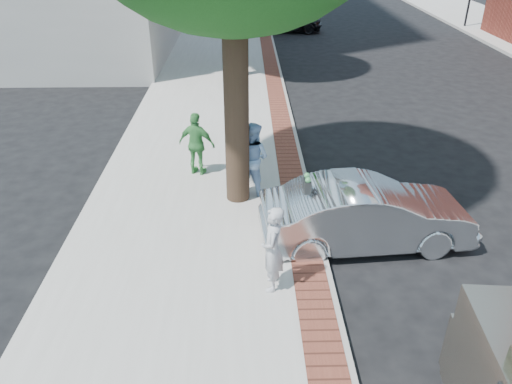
{
  "coord_description": "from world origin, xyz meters",
  "views": [
    {
      "loc": [
        -0.42,
        -7.99,
        5.75
      ],
      "look_at": [
        -0.23,
        0.24,
        1.2
      ],
      "focal_mm": 35.0,
      "sensor_mm": 36.0,
      "label": 1
    }
  ],
  "objects_px": {
    "person_gray": "(273,249)",
    "person_green": "(197,144)",
    "sedan_silver": "(367,214)",
    "bg_car": "(283,18)",
    "parking_meter": "(307,195)",
    "person_officer": "(253,158)"
  },
  "relations": [
    {
      "from": "person_gray",
      "to": "person_green",
      "type": "relative_size",
      "value": 0.99
    },
    {
      "from": "sedan_silver",
      "to": "bg_car",
      "type": "relative_size",
      "value": 0.94
    },
    {
      "from": "parking_meter",
      "to": "person_officer",
      "type": "height_order",
      "value": "person_officer"
    },
    {
      "from": "person_gray",
      "to": "bg_car",
      "type": "relative_size",
      "value": 0.36
    },
    {
      "from": "person_green",
      "to": "sedan_silver",
      "type": "xyz_separation_m",
      "value": [
        3.52,
        -2.9,
        -0.26
      ]
    },
    {
      "from": "person_officer",
      "to": "sedan_silver",
      "type": "xyz_separation_m",
      "value": [
        2.19,
        -1.99,
        -0.31
      ]
    },
    {
      "from": "person_gray",
      "to": "sedan_silver",
      "type": "relative_size",
      "value": 0.38
    },
    {
      "from": "person_gray",
      "to": "person_green",
      "type": "height_order",
      "value": "person_green"
    },
    {
      "from": "person_green",
      "to": "sedan_silver",
      "type": "height_order",
      "value": "person_green"
    },
    {
      "from": "person_officer",
      "to": "sedan_silver",
      "type": "relative_size",
      "value": 0.41
    },
    {
      "from": "person_gray",
      "to": "person_green",
      "type": "distance_m",
      "value": 4.67
    },
    {
      "from": "parking_meter",
      "to": "bg_car",
      "type": "height_order",
      "value": "parking_meter"
    },
    {
      "from": "person_officer",
      "to": "person_green",
      "type": "relative_size",
      "value": 1.06
    },
    {
      "from": "parking_meter",
      "to": "person_green",
      "type": "height_order",
      "value": "person_green"
    },
    {
      "from": "bg_car",
      "to": "sedan_silver",
      "type": "bearing_deg",
      "value": -176.35
    },
    {
      "from": "parking_meter",
      "to": "person_gray",
      "type": "relative_size",
      "value": 0.95
    },
    {
      "from": "parking_meter",
      "to": "person_officer",
      "type": "xyz_separation_m",
      "value": [
        -0.97,
        2.15,
        -0.22
      ]
    },
    {
      "from": "person_gray",
      "to": "sedan_silver",
      "type": "height_order",
      "value": "person_gray"
    },
    {
      "from": "parking_meter",
      "to": "sedan_silver",
      "type": "distance_m",
      "value": 1.33
    },
    {
      "from": "parking_meter",
      "to": "person_green",
      "type": "distance_m",
      "value": 3.84
    },
    {
      "from": "parking_meter",
      "to": "sedan_silver",
      "type": "xyz_separation_m",
      "value": [
        1.22,
        0.16,
        -0.53
      ]
    },
    {
      "from": "parking_meter",
      "to": "person_gray",
      "type": "distance_m",
      "value": 1.52
    }
  ]
}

